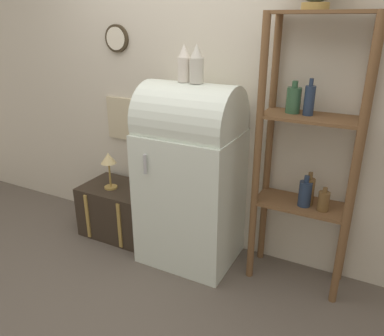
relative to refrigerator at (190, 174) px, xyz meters
name	(u,v)px	position (x,y,z in m)	size (l,w,h in m)	color
ground_plane	(175,272)	(0.00, -0.26, -0.72)	(12.00, 12.00, 0.00)	#60564C
wall_back	(209,84)	(0.00, 0.31, 0.63)	(7.00, 0.09, 2.70)	beige
refrigerator	(190,174)	(0.00, 0.00, 0.00)	(0.71, 0.61, 1.41)	silver
suitcase_trunk	(120,210)	(-0.73, 0.03, -0.50)	(0.63, 0.45, 0.45)	#33281E
shelf_unit	(308,147)	(0.82, 0.11, 0.31)	(0.65, 0.32, 1.86)	brown
vase_left	(184,64)	(-0.05, 0.00, 0.80)	(0.09, 0.09, 0.25)	silver
vase_center	(197,65)	(0.05, -0.01, 0.80)	(0.10, 0.10, 0.25)	beige
desk_lamp	(109,162)	(-0.76, -0.02, -0.03)	(0.13, 0.13, 0.32)	#AD8942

